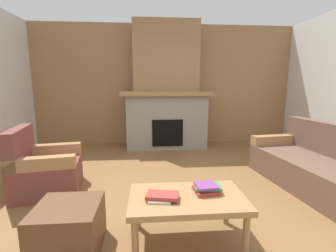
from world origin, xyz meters
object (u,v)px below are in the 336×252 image
couch (318,167)px  coffee_table (187,202)px  armchair (44,170)px  ottoman (69,228)px  fireplace (166,94)px

couch → coffee_table: 2.16m
couch → coffee_table: couch is taller
armchair → ottoman: armchair is taller
armchair → coffee_table: armchair is taller
fireplace → coffee_table: 3.41m
coffee_table → ottoman: bearing=-178.4°
coffee_table → ottoman: 1.02m
coffee_table → fireplace: bearing=88.9°
ottoman → fireplace: bearing=72.3°
fireplace → armchair: bearing=-128.8°
coffee_table → ottoman: coffee_table is taller
couch → fireplace: bearing=128.5°
armchair → coffee_table: bearing=-34.4°
couch → armchair: (-3.61, 0.18, 0.01)m
couch → coffee_table: bearing=-153.3°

